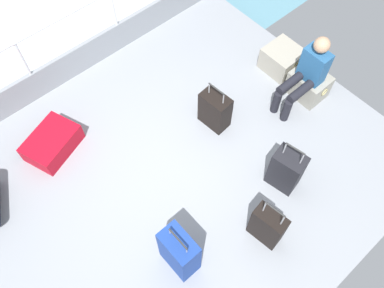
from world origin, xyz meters
name	(u,v)px	position (x,y,z in m)	size (l,w,h in m)	color
ground_plane	(180,170)	(0.00, 0.00, -0.03)	(4.40, 5.20, 0.06)	gray
gunwale_port	(79,59)	(-2.17, 0.00, 0.23)	(0.06, 5.20, 0.45)	gray
railing_port	(69,30)	(-2.17, 0.00, 0.78)	(0.04, 4.20, 1.02)	silver
sea_wake	(40,34)	(-3.60, 0.00, -0.34)	(12.00, 12.00, 0.01)	#598C9E
cargo_crate_0	(282,59)	(-0.30, 2.19, 0.18)	(0.52, 0.47, 0.35)	#9E9989
cargo_crate_1	(308,84)	(0.25, 2.11, 0.18)	(0.53, 0.40, 0.37)	gray
passenger_seated	(306,73)	(0.25, 1.93, 0.56)	(0.34, 0.66, 1.07)	#26598C
suitcase_0	(215,110)	(-0.24, 0.81, 0.27)	(0.41, 0.27, 0.71)	black
suitcase_1	(267,226)	(1.28, 0.18, 0.29)	(0.39, 0.24, 0.79)	black
suitcase_2	(286,170)	(0.95, 0.83, 0.30)	(0.40, 0.32, 0.81)	black
suitcase_3	(179,252)	(0.87, -0.73, 0.34)	(0.41, 0.26, 0.79)	navy
suitcase_4	(52,143)	(-1.30, -1.01, 0.13)	(0.67, 0.79, 0.26)	#B70C1E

